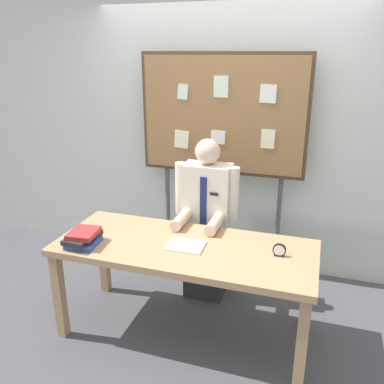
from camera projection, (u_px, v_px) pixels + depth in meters
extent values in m
plane|color=#4C4C51|center=(185.00, 331.00, 3.18)|extent=(12.00, 12.00, 0.00)
cube|color=silver|center=(227.00, 132.00, 3.87)|extent=(6.40, 0.08, 2.70)
cube|color=tan|center=(185.00, 248.00, 2.94)|extent=(1.89, 0.78, 0.05)
cube|color=tan|center=(59.00, 296.00, 3.03)|extent=(0.07, 0.07, 0.70)
cube|color=tan|center=(301.00, 346.00, 2.51)|extent=(0.07, 0.07, 0.70)
cube|color=tan|center=(104.00, 256.00, 3.62)|extent=(0.07, 0.07, 0.70)
cube|color=tan|center=(307.00, 290.00, 3.10)|extent=(0.07, 0.07, 0.70)
cube|color=#2D2D33|center=(206.00, 270.00, 3.64)|extent=(0.34, 0.30, 0.44)
cube|color=silver|center=(207.00, 208.00, 3.44)|extent=(0.40, 0.22, 0.77)
sphere|color=beige|center=(208.00, 151.00, 3.28)|extent=(0.21, 0.21, 0.21)
cylinder|color=silver|center=(181.00, 188.00, 3.44)|extent=(0.09, 0.09, 0.45)
cylinder|color=silver|center=(233.00, 194.00, 3.30)|extent=(0.09, 0.09, 0.45)
cylinder|color=beige|center=(181.00, 219.00, 3.25)|extent=(0.09, 0.30, 0.09)
cylinder|color=beige|center=(215.00, 224.00, 3.17)|extent=(0.09, 0.30, 0.09)
cube|color=navy|center=(203.00, 206.00, 3.32)|extent=(0.06, 0.01, 0.50)
cube|color=black|center=(214.00, 194.00, 3.25)|extent=(0.07, 0.01, 0.02)
cube|color=#4C3823|center=(222.00, 115.00, 3.62)|extent=(1.53, 0.05, 1.08)
cube|color=olive|center=(222.00, 115.00, 3.61)|extent=(1.47, 0.04, 1.02)
cylinder|color=#59595E|center=(168.00, 212.00, 4.15)|extent=(0.04, 0.04, 1.03)
cylinder|color=#59595E|center=(278.00, 226.00, 3.83)|extent=(0.04, 0.04, 1.03)
cube|color=#F4EFCC|center=(182.00, 139.00, 3.78)|extent=(0.15, 0.00, 0.17)
cube|color=#F4EFCC|center=(268.00, 139.00, 3.53)|extent=(0.12, 0.00, 0.17)
cube|color=white|center=(268.00, 94.00, 3.41)|extent=(0.14, 0.00, 0.16)
cube|color=white|center=(218.00, 137.00, 3.67)|extent=(0.14, 0.00, 0.13)
cube|color=silver|center=(183.00, 92.00, 3.64)|extent=(0.11, 0.00, 0.14)
cube|color=silver|center=(221.00, 87.00, 3.51)|extent=(0.13, 0.00, 0.18)
cube|color=#2D4C99|center=(83.00, 242.00, 2.93)|extent=(0.23, 0.24, 0.04)
cube|color=#262626|center=(82.00, 237.00, 2.93)|extent=(0.19, 0.29, 0.04)
cube|color=#B22D2D|center=(84.00, 233.00, 2.91)|extent=(0.21, 0.24, 0.03)
cube|color=silver|center=(186.00, 246.00, 2.91)|extent=(0.27, 0.22, 0.01)
cylinder|color=black|center=(279.00, 250.00, 2.76)|extent=(0.09, 0.02, 0.09)
cylinder|color=white|center=(279.00, 251.00, 2.75)|extent=(0.08, 0.00, 0.08)
cube|color=black|center=(279.00, 255.00, 2.78)|extent=(0.06, 0.04, 0.01)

